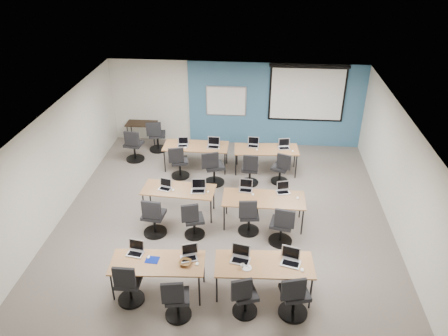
# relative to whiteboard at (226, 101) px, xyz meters

# --- Properties ---
(floor) EXTENTS (8.00, 9.00, 0.02)m
(floor) POSITION_rel_whiteboard_xyz_m (0.30, -4.43, -1.45)
(floor) COLOR #6B6354
(floor) RESTS_ON ground
(ceiling) EXTENTS (8.00, 9.00, 0.02)m
(ceiling) POSITION_rel_whiteboard_xyz_m (0.30, -4.43, 1.25)
(ceiling) COLOR white
(ceiling) RESTS_ON ground
(wall_back) EXTENTS (8.00, 0.04, 2.70)m
(wall_back) POSITION_rel_whiteboard_xyz_m (0.30, 0.07, -0.10)
(wall_back) COLOR beige
(wall_back) RESTS_ON ground
(wall_front) EXTENTS (8.00, 0.04, 2.70)m
(wall_front) POSITION_rel_whiteboard_xyz_m (0.30, -8.93, -0.10)
(wall_front) COLOR beige
(wall_front) RESTS_ON ground
(wall_left) EXTENTS (0.04, 9.00, 2.70)m
(wall_left) POSITION_rel_whiteboard_xyz_m (-3.70, -4.43, -0.10)
(wall_left) COLOR beige
(wall_left) RESTS_ON ground
(wall_right) EXTENTS (0.04, 9.00, 2.70)m
(wall_right) POSITION_rel_whiteboard_xyz_m (4.30, -4.43, -0.10)
(wall_right) COLOR beige
(wall_right) RESTS_ON ground
(blue_accent_panel) EXTENTS (5.50, 0.04, 2.70)m
(blue_accent_panel) POSITION_rel_whiteboard_xyz_m (1.55, 0.04, -0.10)
(blue_accent_panel) COLOR #3D5977
(blue_accent_panel) RESTS_ON wall_back
(whiteboard) EXTENTS (1.28, 0.03, 0.98)m
(whiteboard) POSITION_rel_whiteboard_xyz_m (0.00, 0.00, 0.00)
(whiteboard) COLOR #B5BBC6
(whiteboard) RESTS_ON wall_back
(projector_screen) EXTENTS (2.40, 0.10, 1.82)m
(projector_screen) POSITION_rel_whiteboard_xyz_m (2.50, -0.02, 0.44)
(projector_screen) COLOR black
(projector_screen) RESTS_ON wall_back
(training_table_front_left) EXTENTS (1.79, 0.75, 0.73)m
(training_table_front_left) POSITION_rel_whiteboard_xyz_m (-0.75, -6.80, -0.77)
(training_table_front_left) COLOR #A16334
(training_table_front_left) RESTS_ON floor
(training_table_front_right) EXTENTS (1.87, 0.78, 0.73)m
(training_table_front_right) POSITION_rel_whiteboard_xyz_m (1.27, -6.66, -0.76)
(training_table_front_right) COLOR #A56C2A
(training_table_front_right) RESTS_ON floor
(training_table_mid_left) EXTENTS (1.75, 0.73, 0.73)m
(training_table_mid_left) POSITION_rel_whiteboard_xyz_m (-0.81, -4.17, -0.77)
(training_table_mid_left) COLOR brown
(training_table_mid_left) RESTS_ON floor
(training_table_mid_right) EXTENTS (1.93, 0.80, 0.73)m
(training_table_mid_right) POSITION_rel_whiteboard_xyz_m (1.25, -4.40, -0.76)
(training_table_mid_right) COLOR #A7602B
(training_table_mid_right) RESTS_ON floor
(training_table_back_left) EXTENTS (1.87, 0.78, 0.73)m
(training_table_back_left) POSITION_rel_whiteboard_xyz_m (-0.73, -1.78, -0.76)
(training_table_back_left) COLOR brown
(training_table_back_left) RESTS_ON floor
(training_table_back_right) EXTENTS (1.82, 0.76, 0.73)m
(training_table_back_right) POSITION_rel_whiteboard_xyz_m (1.30, -1.82, -0.76)
(training_table_back_right) COLOR #A36129
(training_table_back_right) RESTS_ON floor
(laptop_0) EXTENTS (0.31, 0.27, 0.24)m
(laptop_0) POSITION_rel_whiteboard_xyz_m (-1.23, -6.56, -0.66)
(laptop_0) COLOR #B2B2B2
(laptop_0) RESTS_ON training_table_front_left
(mouse_0) EXTENTS (0.07, 0.10, 0.03)m
(mouse_0) POSITION_rel_whiteboard_xyz_m (-0.95, -6.68, -0.71)
(mouse_0) COLOR white
(mouse_0) RESTS_ON training_table_front_left
(task_chair_0) EXTENTS (0.51, 0.51, 0.99)m
(task_chair_0) POSITION_rel_whiteboard_xyz_m (-1.25, -7.15, -1.04)
(task_chair_0) COLOR black
(task_chair_0) RESTS_ON floor
(laptop_1) EXTENTS (0.32, 0.27, 0.24)m
(laptop_1) POSITION_rel_whiteboard_xyz_m (-0.17, -6.60, -0.66)
(laptop_1) COLOR silver
(laptop_1) RESTS_ON training_table_front_left
(mouse_1) EXTENTS (0.07, 0.11, 0.04)m
(mouse_1) POSITION_rel_whiteboard_xyz_m (0.01, -6.79, -0.71)
(mouse_1) COLOR white
(mouse_1) RESTS_ON training_table_front_left
(task_chair_1) EXTENTS (0.49, 0.49, 0.98)m
(task_chair_1) POSITION_rel_whiteboard_xyz_m (-0.29, -7.44, -1.05)
(task_chair_1) COLOR black
(task_chair_1) RESTS_ON floor
(laptop_2) EXTENTS (0.36, 0.31, 0.27)m
(laptop_2) POSITION_rel_whiteboard_xyz_m (0.82, -6.57, -0.65)
(laptop_2) COLOR #B5B5B5
(laptop_2) RESTS_ON training_table_front_right
(mouse_2) EXTENTS (0.09, 0.11, 0.03)m
(mouse_2) POSITION_rel_whiteboard_xyz_m (1.00, -6.78, -0.71)
(mouse_2) COLOR white
(mouse_2) RESTS_ON training_table_front_right
(task_chair_2) EXTENTS (0.49, 0.47, 0.96)m
(task_chair_2) POSITION_rel_whiteboard_xyz_m (0.93, -7.25, -1.06)
(task_chair_2) COLOR black
(task_chair_2) RESTS_ON floor
(laptop_3) EXTENTS (0.36, 0.31, 0.27)m
(laptop_3) POSITION_rel_whiteboard_xyz_m (1.77, -6.57, -0.65)
(laptop_3) COLOR silver
(laptop_3) RESTS_ON training_table_front_right
(mouse_3) EXTENTS (0.07, 0.11, 0.04)m
(mouse_3) POSITION_rel_whiteboard_xyz_m (1.97, -6.79, -0.71)
(mouse_3) COLOR white
(mouse_3) RESTS_ON training_table_front_right
(task_chair_3) EXTENTS (0.55, 0.55, 1.02)m
(task_chair_3) POSITION_rel_whiteboard_xyz_m (1.82, -7.21, -1.03)
(task_chair_3) COLOR black
(task_chair_3) RESTS_ON floor
(laptop_4) EXTENTS (0.30, 0.25, 0.23)m
(laptop_4) POSITION_rel_whiteboard_xyz_m (-1.14, -4.17, -0.66)
(laptop_4) COLOR silver
(laptop_4) RESTS_ON training_table_mid_left
(mouse_4) EXTENTS (0.08, 0.11, 0.04)m
(mouse_4) POSITION_rel_whiteboard_xyz_m (-0.94, -4.25, -0.71)
(mouse_4) COLOR white
(mouse_4) RESTS_ON training_table_mid_left
(task_chair_4) EXTENTS (0.55, 0.55, 1.02)m
(task_chair_4) POSITION_rel_whiteboard_xyz_m (-1.25, -5.05, -1.03)
(task_chair_4) COLOR black
(task_chair_4) RESTS_ON floor
(laptop_5) EXTENTS (0.34, 0.29, 0.26)m
(laptop_5) POSITION_rel_whiteboard_xyz_m (-0.32, -4.19, -0.66)
(laptop_5) COLOR #A4A4B1
(laptop_5) RESTS_ON training_table_mid_left
(mouse_5) EXTENTS (0.07, 0.10, 0.03)m
(mouse_5) POSITION_rel_whiteboard_xyz_m (-0.09, -4.25, -0.71)
(mouse_5) COLOR white
(mouse_5) RESTS_ON training_table_mid_left
(task_chair_5) EXTENTS (0.49, 0.48, 0.97)m
(task_chair_5) POSITION_rel_whiteboard_xyz_m (-0.34, -5.04, -1.05)
(task_chair_5) COLOR black
(task_chair_5) RESTS_ON floor
(laptop_6) EXTENTS (0.32, 0.27, 0.24)m
(laptop_6) POSITION_rel_whiteboard_xyz_m (0.81, -4.06, -0.66)
(laptop_6) COLOR #B8B8B9
(laptop_6) RESTS_ON training_table_mid_right
(mouse_6) EXTENTS (0.06, 0.09, 0.03)m
(mouse_6) POSITION_rel_whiteboard_xyz_m (0.99, -4.27, -0.71)
(mouse_6) COLOR white
(mouse_6) RESTS_ON training_table_mid_right
(task_chair_6) EXTENTS (0.50, 0.50, 0.98)m
(task_chair_6) POSITION_rel_whiteboard_xyz_m (0.91, -4.80, -1.05)
(task_chair_6) COLOR black
(task_chair_6) RESTS_ON floor
(laptop_7) EXTENTS (0.31, 0.26, 0.24)m
(laptop_7) POSITION_rel_whiteboard_xyz_m (1.70, -4.07, -0.66)
(laptop_7) COLOR #A4A5B1
(laptop_7) RESTS_ON training_table_mid_right
(mouse_7) EXTENTS (0.08, 0.11, 0.04)m
(mouse_7) POSITION_rel_whiteboard_xyz_m (2.04, -4.34, -0.71)
(mouse_7) COLOR white
(mouse_7) RESTS_ON training_table_mid_right
(task_chair_7) EXTENTS (0.54, 0.54, 1.02)m
(task_chair_7) POSITION_rel_whiteboard_xyz_m (1.67, -5.12, -1.03)
(task_chair_7) COLOR black
(task_chair_7) RESTS_ON floor
(laptop_8) EXTENTS (0.30, 0.26, 0.23)m
(laptop_8) POSITION_rel_whiteboard_xyz_m (-1.11, -1.81, -0.66)
(laptop_8) COLOR #ACACAE
(laptop_8) RESTS_ON training_table_back_left
(mouse_8) EXTENTS (0.09, 0.11, 0.04)m
(mouse_8) POSITION_rel_whiteboard_xyz_m (-1.01, -1.96, -0.71)
(mouse_8) COLOR white
(mouse_8) RESTS_ON training_table_back_left
(task_chair_8) EXTENTS (0.52, 0.52, 1.00)m
(task_chair_8) POSITION_rel_whiteboard_xyz_m (-1.14, -2.38, -1.04)
(task_chair_8) COLOR black
(task_chair_8) RESTS_ON floor
(laptop_9) EXTENTS (0.35, 0.30, 0.26)m
(laptop_9) POSITION_rel_whiteboard_xyz_m (-0.22, -1.79, -0.65)
(laptop_9) COLOR #B7B7C0
(laptop_9) RESTS_ON training_table_back_left
(mouse_9) EXTENTS (0.07, 0.10, 0.03)m
(mouse_9) POSITION_rel_whiteboard_xyz_m (-0.05, -1.94, -0.71)
(mouse_9) COLOR white
(mouse_9) RESTS_ON training_table_back_left
(task_chair_9) EXTENTS (0.60, 0.57, 1.04)m
(task_chair_9) POSITION_rel_whiteboard_xyz_m (-0.14, -2.66, -1.02)
(task_chair_9) COLOR black
(task_chair_9) RESTS_ON floor
(laptop_10) EXTENTS (0.32, 0.27, 0.24)m
(laptop_10) POSITION_rel_whiteboard_xyz_m (0.93, -1.65, -0.66)
(laptop_10) COLOR silver
(laptop_10) RESTS_ON training_table_back_right
(mouse_10) EXTENTS (0.09, 0.11, 0.03)m
(mouse_10) POSITION_rel_whiteboard_xyz_m (1.04, -1.91, -0.71)
(mouse_10) COLOR white
(mouse_10) RESTS_ON training_table_back_right
(task_chair_10) EXTENTS (0.49, 0.49, 0.97)m
(task_chair_10) POSITION_rel_whiteboard_xyz_m (0.87, -2.60, -1.05)
(task_chair_10) COLOR black
(task_chair_10) RESTS_ON floor
(laptop_11) EXTENTS (0.33, 0.28, 0.25)m
(laptop_11) POSITION_rel_whiteboard_xyz_m (1.81, -1.70, -0.66)
(laptop_11) COLOR #A9A9B2
(laptop_11) RESTS_ON training_table_back_right
(mouse_11) EXTENTS (0.07, 0.11, 0.04)m
(mouse_11) POSITION_rel_whiteboard_xyz_m (2.05, -1.92, -0.71)
(mouse_11) COLOR white
(mouse_11) RESTS_ON training_table_back_right
(task_chair_11) EXTENTS (0.50, 0.47, 0.96)m
(task_chair_11) POSITION_rel_whiteboard_xyz_m (1.72, -2.44, -1.06)
(task_chair_11) COLOR black
(task_chair_11) RESTS_ON floor
(blue_mousepad) EXTENTS (0.27, 0.23, 0.01)m
(blue_mousepad) POSITION_rel_whiteboard_xyz_m (-0.86, -6.74, -0.72)
(blue_mousepad) COLOR navy
(blue_mousepad) RESTS_ON training_table_front_left
(snack_bowl) EXTENTS (0.29, 0.29, 0.06)m
(snack_bowl) POSITION_rel_whiteboard_xyz_m (-0.22, -6.80, -0.69)
(snack_bowl) COLOR olive
(snack_bowl) RESTS_ON training_table_front_left
(snack_plate) EXTENTS (0.23, 0.23, 0.01)m
(snack_plate) POSITION_rel_whiteboard_xyz_m (0.94, -6.82, -0.71)
(snack_plate) COLOR white
(snack_plate) RESTS_ON training_table_front_right
(coffee_cup) EXTENTS (0.09, 0.09, 0.07)m
(coffee_cup) POSITION_rel_whiteboard_xyz_m (0.87, -6.82, -0.68)
(coffee_cup) COLOR white
(coffee_cup) RESTS_ON snack_plate
(utility_table) EXTENTS (0.97, 0.54, 0.75)m
(utility_table) POSITION_rel_whiteboard_xyz_m (-2.70, -0.35, -0.79)
(utility_table) COLOR black
(utility_table) RESTS_ON floor
(spare_chair_a) EXTENTS (0.57, 0.57, 1.04)m
(spare_chair_a) POSITION_rel_whiteboard_xyz_m (-2.13, -0.78, -1.02)
(spare_chair_a) COLOR black
(spare_chair_a) RESTS_ON floor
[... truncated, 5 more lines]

